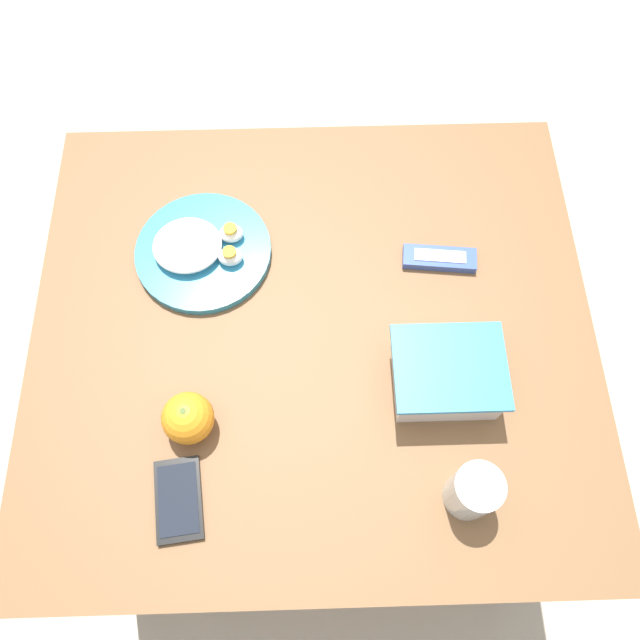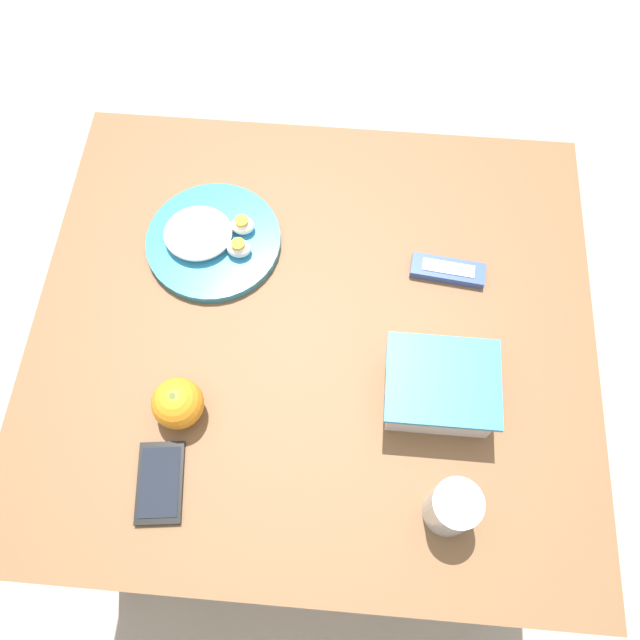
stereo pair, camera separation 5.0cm
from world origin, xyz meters
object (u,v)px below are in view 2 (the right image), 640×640
(food_container, at_px, (439,389))
(cell_phone, at_px, (160,482))
(rice_plate, at_px, (211,239))
(candy_bar, at_px, (448,270))
(orange_fruit, at_px, (178,403))
(drinking_glass, at_px, (452,508))

(food_container, bearing_deg, cell_phone, 22.73)
(rice_plate, xyz_separation_m, cell_phone, (0.01, 0.46, -0.01))
(rice_plate, bearing_deg, candy_bar, 176.53)
(orange_fruit, relative_size, candy_bar, 0.61)
(cell_phone, xyz_separation_m, drinking_glass, (-0.47, 0.01, 0.05))
(food_container, xyz_separation_m, drinking_glass, (-0.02, 0.20, 0.02))
(food_container, distance_m, drinking_glass, 0.20)
(candy_bar, height_order, cell_phone, candy_bar)
(food_container, xyz_separation_m, candy_bar, (-0.02, -0.24, -0.03))
(food_container, bearing_deg, drinking_glass, 95.50)
(drinking_glass, bearing_deg, cell_phone, -0.93)
(candy_bar, relative_size, cell_phone, 1.01)
(cell_phone, bearing_deg, drinking_glass, 179.07)
(rice_plate, relative_size, candy_bar, 1.82)
(orange_fruit, height_order, cell_phone, orange_fruit)
(food_container, distance_m, orange_fruit, 0.44)
(cell_phone, relative_size, drinking_glass, 1.35)
(orange_fruit, distance_m, candy_bar, 0.55)
(orange_fruit, distance_m, cell_phone, 0.13)
(candy_bar, bearing_deg, cell_phone, 42.67)
(cell_phone, bearing_deg, food_container, -157.27)
(cell_phone, bearing_deg, orange_fruit, -97.01)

